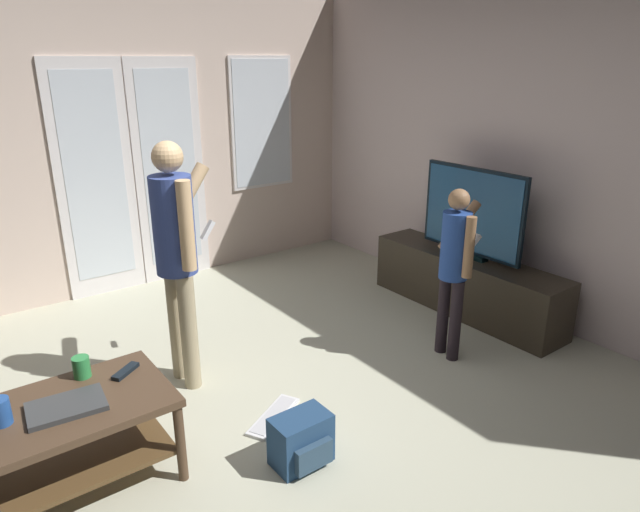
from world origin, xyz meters
name	(u,v)px	position (x,y,z in m)	size (l,w,h in m)	color
ground_plane	(257,431)	(0.00, 0.00, -0.01)	(5.27, 5.31, 0.02)	beige
wall_back_with_doors	(101,142)	(0.07, 2.62, 1.35)	(5.27, 0.09, 2.79)	beige
wall_right_plain	(545,149)	(2.61, 0.00, 1.38)	(0.06, 5.31, 2.76)	beige
coffee_table	(77,425)	(-0.92, 0.15, 0.35)	(0.89, 0.60, 0.48)	#4C3725
tv_stand	(466,284)	(2.25, 0.34, 0.24)	(0.41, 1.74, 0.49)	#30291E
flat_screen_tv	(472,213)	(2.25, 0.35, 0.86)	(0.08, 0.96, 0.74)	black
person_adult	(177,245)	(-0.09, 0.74, 0.95)	(0.49, 0.45, 1.59)	tan
person_child	(455,259)	(1.56, -0.07, 0.74)	(0.47, 0.33, 1.23)	black
backpack	(302,441)	(0.05, -0.39, 0.14)	(0.31, 0.23, 0.28)	navy
loose_keyboard	(274,416)	(0.14, 0.04, 0.01)	(0.45, 0.32, 0.02)	white
laptop_closed	(66,406)	(-0.95, 0.11, 0.49)	(0.34, 0.23, 0.03)	#373A3C
cup_near_edge	(0,412)	(-1.22, 0.16, 0.54)	(0.09, 0.09, 0.13)	#234F9C
cup_by_laptop	(81,367)	(-0.81, 0.36, 0.53)	(0.09, 0.09, 0.11)	#2F8F46
tv_remote_black	(126,371)	(-0.62, 0.26, 0.49)	(0.17, 0.05, 0.02)	black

